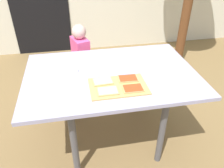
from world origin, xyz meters
name	(u,v)px	position (x,y,z in m)	size (l,w,h in m)	color
ground_plane	(111,136)	(0.00, 0.00, 0.00)	(16.00, 16.00, 0.00)	brown
dining_table	(111,81)	(0.00, 0.00, 0.67)	(1.42, 0.96, 0.74)	#9896B6
cutting_board	(118,86)	(0.01, -0.21, 0.75)	(0.43, 0.29, 0.01)	tan
pizza_slice_near_left	(108,91)	(-0.08, -0.28, 0.76)	(0.15, 0.11, 0.01)	#E79B63
pizza_slice_far_left	(103,81)	(-0.09, -0.15, 0.76)	(0.16, 0.11, 0.01)	#E79B63
pizza_slice_far_right	(128,78)	(0.11, -0.14, 0.76)	(0.16, 0.11, 0.01)	#E79B63
pizza_slice_near_right	(133,88)	(0.11, -0.28, 0.76)	(0.15, 0.11, 0.01)	#E79B63
plate_white_left	(67,70)	(-0.36, 0.10, 0.75)	(0.19, 0.19, 0.01)	white
child_left	(81,60)	(-0.21, 0.69, 0.53)	(0.20, 0.27, 0.94)	#462151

